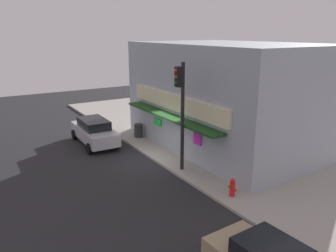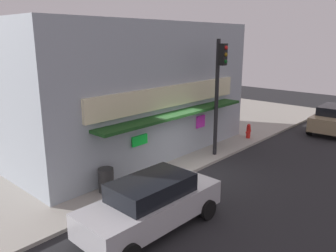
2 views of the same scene
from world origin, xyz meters
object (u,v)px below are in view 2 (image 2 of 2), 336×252
Objects in this scene: pedestrian at (198,125)px; parked_car_tan at (333,119)px; fire_hydrant at (248,131)px; parked_car_silver at (152,203)px; potted_plant_by_doorway at (164,139)px; traffic_light at (219,83)px; trash_can at (106,180)px.

pedestrian is 0.43× the size of parked_car_tan.
parked_car_silver is (-10.08, -2.46, 0.31)m from fire_hydrant.
pedestrian is at bearing -9.33° from potted_plant_by_doorway.
parked_car_silver is at bearing -161.64° from traffic_light.
fire_hydrant is (3.54, 0.29, -3.05)m from traffic_light.
parked_car_tan reaches higher than trash_can.
parked_car_silver reaches higher than potted_plant_by_doorway.
pedestrian reaches higher than trash_can.
trash_can is at bearing 173.59° from traffic_light.
fire_hydrant is 0.19× the size of parked_car_tan.
trash_can is at bearing 167.18° from parked_car_tan.
traffic_light reaches higher than parked_car_tan.
trash_can is 4.88m from potted_plant_by_doorway.
traffic_light reaches higher than parked_car_silver.
parked_car_silver is at bearing -151.76° from pedestrian.
traffic_light is 6.13× the size of trash_can.
parked_car_tan is at bearing -17.22° from traffic_light.
fire_hydrant is 5.71m from parked_car_tan.
parked_car_silver is at bearing 178.29° from parked_car_tan.
parked_car_silver is 15.00m from parked_car_tan.
pedestrian is at bearing 151.33° from fire_hydrant.
parked_car_tan is at bearing -12.82° from trash_can.
fire_hydrant is 10.38m from parked_car_silver.
pedestrian reaches higher than fire_hydrant.
trash_can is at bearing -162.52° from potted_plant_by_doorway.
potted_plant_by_doorway is at bearing 122.92° from traffic_light.
potted_plant_by_doorway is 0.26× the size of parked_car_tan.
fire_hydrant is at bearing -28.67° from pedestrian.
parked_car_silver is (-5.15, -4.31, 0.03)m from potted_plant_by_doorway.
parked_car_silver is (-6.54, -2.17, -2.74)m from traffic_light.
pedestrian reaches higher than potted_plant_by_doorway.
parked_car_silver is at bearing -166.30° from fire_hydrant.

